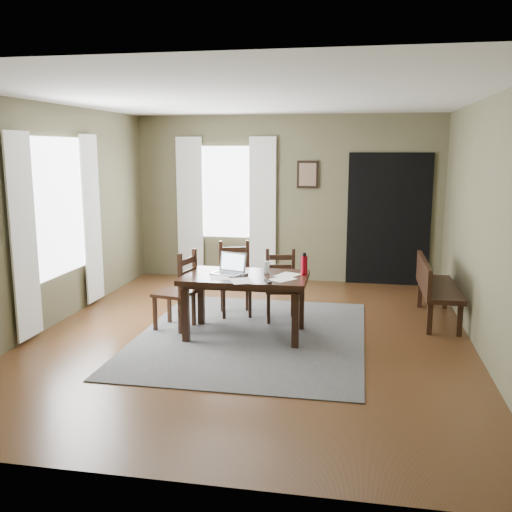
% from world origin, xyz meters
% --- Properties ---
extents(ground, '(5.00, 6.00, 0.01)m').
position_xyz_m(ground, '(0.00, 0.00, -0.01)').
color(ground, '#492C16').
extents(room_shell, '(5.02, 6.02, 2.71)m').
position_xyz_m(room_shell, '(0.00, 0.00, 1.80)').
color(room_shell, brown).
rests_on(room_shell, ground).
extents(rug, '(2.60, 3.20, 0.01)m').
position_xyz_m(rug, '(0.00, 0.00, 0.01)').
color(rug, '#434343').
rests_on(rug, ground).
extents(dining_table, '(1.44, 0.88, 0.72)m').
position_xyz_m(dining_table, '(-0.07, 0.01, 0.64)').
color(dining_table, black).
rests_on(dining_table, rug).
extents(chair_end, '(0.49, 0.49, 0.96)m').
position_xyz_m(chair_end, '(-0.92, 0.10, 0.47)').
color(chair_end, black).
rests_on(chair_end, rug).
extents(chair_back_left, '(0.52, 0.52, 0.95)m').
position_xyz_m(chair_back_left, '(-0.38, 0.85, 0.47)').
color(chair_back_left, black).
rests_on(chair_back_left, rug).
extents(chair_back_right, '(0.45, 0.46, 0.89)m').
position_xyz_m(chair_back_right, '(0.24, 0.72, 0.44)').
color(chair_back_right, black).
rests_on(chair_back_right, rug).
extents(bench, '(0.45, 1.39, 0.78)m').
position_xyz_m(bench, '(2.15, 1.05, 0.47)').
color(bench, black).
rests_on(bench, ground).
extents(laptop, '(0.42, 0.37, 0.24)m').
position_xyz_m(laptop, '(-0.27, 0.08, 0.79)').
color(laptop, '#B7B7BC').
rests_on(laptop, dining_table).
extents(computer_mouse, '(0.08, 0.11, 0.03)m').
position_xyz_m(computer_mouse, '(-0.07, -0.06, 0.74)').
color(computer_mouse, '#3F3F42').
rests_on(computer_mouse, dining_table).
extents(tv_remote, '(0.11, 0.17, 0.02)m').
position_xyz_m(tv_remote, '(0.24, -0.29, 0.74)').
color(tv_remote, black).
rests_on(tv_remote, dining_table).
extents(drinking_glass, '(0.08, 0.08, 0.14)m').
position_xyz_m(drinking_glass, '(0.15, 0.14, 0.80)').
color(drinking_glass, silver).
rests_on(drinking_glass, dining_table).
extents(water_bottle, '(0.09, 0.09, 0.26)m').
position_xyz_m(water_bottle, '(0.59, 0.15, 0.85)').
color(water_bottle, maroon).
rests_on(water_bottle, dining_table).
extents(paper_a, '(0.29, 0.33, 0.00)m').
position_xyz_m(paper_a, '(-0.33, -0.16, 0.73)').
color(paper_a, white).
rests_on(paper_a, dining_table).
extents(paper_b, '(0.33, 0.34, 0.00)m').
position_xyz_m(paper_b, '(0.38, -0.12, 0.73)').
color(paper_b, white).
rests_on(paper_b, dining_table).
extents(paper_d, '(0.32, 0.35, 0.00)m').
position_xyz_m(paper_d, '(0.41, 0.10, 0.73)').
color(paper_d, white).
rests_on(paper_d, dining_table).
extents(paper_e, '(0.33, 0.37, 0.00)m').
position_xyz_m(paper_e, '(-0.05, -0.29, 0.73)').
color(paper_e, white).
rests_on(paper_e, dining_table).
extents(window_left, '(0.01, 1.30, 1.70)m').
position_xyz_m(window_left, '(-2.47, 0.20, 1.45)').
color(window_left, white).
rests_on(window_left, ground).
extents(window_back, '(1.00, 0.01, 1.50)m').
position_xyz_m(window_back, '(-1.00, 2.97, 1.45)').
color(window_back, white).
rests_on(window_back, ground).
extents(curtain_left_near, '(0.03, 0.48, 2.30)m').
position_xyz_m(curtain_left_near, '(-2.44, -0.62, 1.20)').
color(curtain_left_near, silver).
rests_on(curtain_left_near, ground).
extents(curtain_left_far, '(0.03, 0.48, 2.30)m').
position_xyz_m(curtain_left_far, '(-2.44, 1.02, 1.20)').
color(curtain_left_far, silver).
rests_on(curtain_left_far, ground).
extents(curtain_back_left, '(0.44, 0.03, 2.30)m').
position_xyz_m(curtain_back_left, '(-1.62, 2.94, 1.20)').
color(curtain_back_left, silver).
rests_on(curtain_back_left, ground).
extents(curtain_back_right, '(0.44, 0.03, 2.30)m').
position_xyz_m(curtain_back_right, '(-0.38, 2.94, 1.20)').
color(curtain_back_right, silver).
rests_on(curtain_back_right, ground).
extents(framed_picture, '(0.34, 0.03, 0.44)m').
position_xyz_m(framed_picture, '(0.35, 2.97, 1.75)').
color(framed_picture, black).
rests_on(framed_picture, ground).
extents(doorway_back, '(1.30, 0.03, 2.10)m').
position_xyz_m(doorway_back, '(1.65, 2.97, 1.05)').
color(doorway_back, black).
rests_on(doorway_back, ground).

